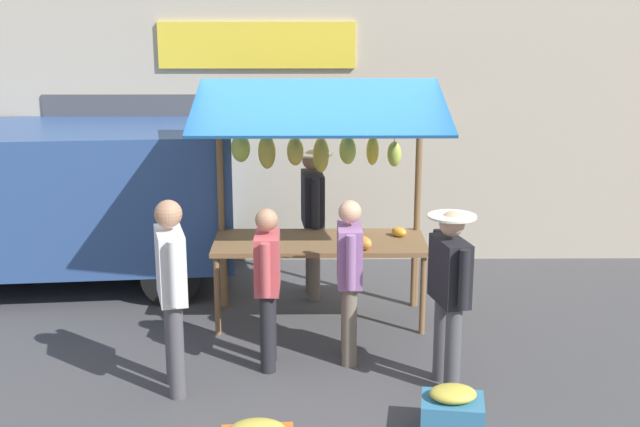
{
  "coord_description": "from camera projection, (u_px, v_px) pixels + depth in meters",
  "views": [
    {
      "loc": [
        0.09,
        8.5,
        3.43
      ],
      "look_at": [
        0.0,
        0.3,
        1.25
      ],
      "focal_mm": 47.88,
      "sensor_mm": 36.0,
      "label": 1
    }
  ],
  "objects": [
    {
      "name": "ground_plane",
      "position": [
        320.0,
        319.0,
        9.1
      ],
      "size": [
        40.0,
        40.0,
        0.0
      ],
      "primitive_type": "plane",
      "color": "#424244"
    },
    {
      "name": "street_backdrop",
      "position": [
        313.0,
        129.0,
        10.78
      ],
      "size": [
        9.0,
        0.3,
        3.4
      ],
      "color": "#B2A893",
      "rests_on": "ground"
    },
    {
      "name": "market_stall",
      "position": [
        319.0,
        174.0,
        8.75
      ],
      "size": [
        2.5,
        1.46,
        2.5
      ],
      "color": "brown",
      "rests_on": "ground"
    },
    {
      "name": "vendor_with_sunhat",
      "position": [
        313.0,
        210.0,
        9.56
      ],
      "size": [
        0.44,
        0.72,
        1.7
      ],
      "rotation": [
        0.0,
        0.0,
        1.67
      ],
      "color": "#726656",
      "rests_on": "ground"
    },
    {
      "name": "shopper_in_grey_tee",
      "position": [
        349.0,
        270.0,
        7.9
      ],
      "size": [
        0.22,
        0.68,
        1.56
      ],
      "rotation": [
        0.0,
        0.0,
        -1.57
      ],
      "color": "#726656",
      "rests_on": "ground"
    },
    {
      "name": "shopper_in_striped_shirt",
      "position": [
        171.0,
        282.0,
        7.25
      ],
      "size": [
        0.34,
        0.71,
        1.72
      ],
      "rotation": [
        0.0,
        0.0,
        -1.32
      ],
      "color": "#4C4C51",
      "rests_on": "ground"
    },
    {
      "name": "shopper_with_shopping_bag",
      "position": [
        449.0,
        285.0,
        7.35
      ],
      "size": [
        0.41,
        0.67,
        1.6
      ],
      "rotation": [
        0.0,
        0.0,
        -1.34
      ],
      "color": "#4C4C51",
      "rests_on": "ground"
    },
    {
      "name": "shopper_with_ponytail",
      "position": [
        267.0,
        278.0,
        7.77
      ],
      "size": [
        0.22,
        0.66,
        1.52
      ],
      "rotation": [
        0.0,
        0.0,
        -1.57
      ],
      "color": "#232328",
      "rests_on": "ground"
    },
    {
      "name": "parked_van",
      "position": [
        29.0,
        193.0,
        9.89
      ],
      "size": [
        4.55,
        2.25,
        1.88
      ],
      "rotation": [
        0.0,
        0.0,
        0.09
      ],
      "color": "#2D4C84",
      "rests_on": "ground"
    },
    {
      "name": "produce_crate_side",
      "position": [
        452.0,
        411.0,
        6.77
      ],
      "size": [
        0.54,
        0.46,
        0.38
      ],
      "color": "teal",
      "rests_on": "ground"
    }
  ]
}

